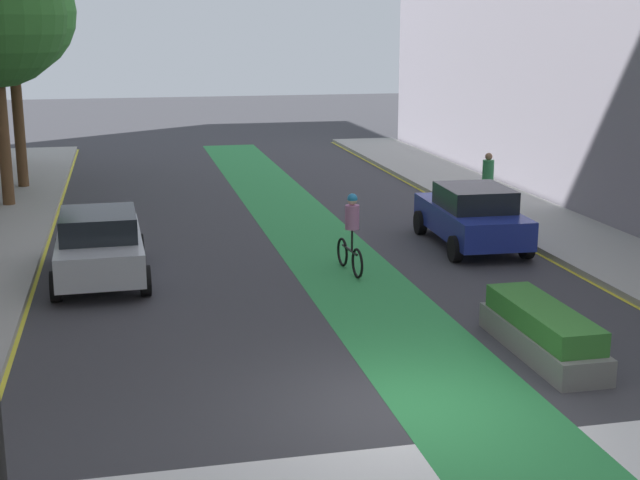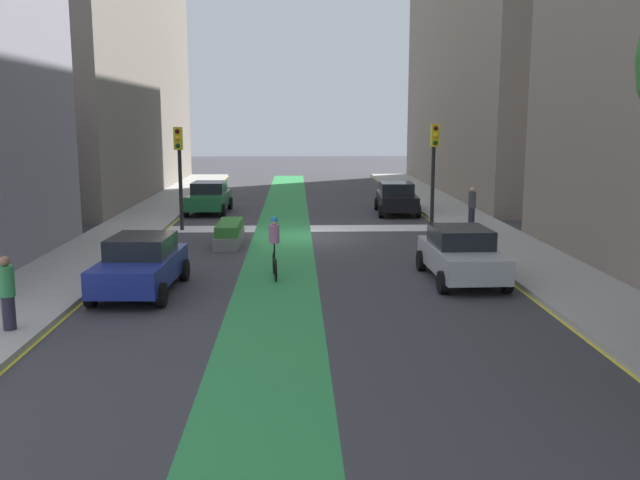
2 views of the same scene
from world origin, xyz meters
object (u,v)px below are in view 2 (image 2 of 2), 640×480
at_px(car_black_left_near, 397,198).
at_px(median_planter, 229,234).
at_px(car_green_right_near, 209,197).
at_px(cyclist_in_lane, 274,246).
at_px(traffic_signal_near_left, 434,157).
at_px(pedestrian_sidewalk_right_a, 7,293).
at_px(car_silver_left_far, 461,254).
at_px(traffic_signal_near_right, 179,159).
at_px(car_blue_right_far, 141,264).
at_px(pedestrian_sidewalk_left_a, 472,206).

xyz_separation_m(car_black_left_near, median_planter, (7.66, 8.26, -0.40)).
height_order(car_green_right_near, cyclist_in_lane, cyclist_in_lane).
height_order(car_green_right_near, car_black_left_near, same).
distance_m(cyclist_in_lane, median_planter, 6.00).
xyz_separation_m(traffic_signal_near_left, cyclist_in_lane, (6.54, 8.66, -2.20)).
bearing_deg(pedestrian_sidewalk_right_a, car_black_left_near, -120.40).
relative_size(car_green_right_near, cyclist_in_lane, 2.29).
xyz_separation_m(car_green_right_near, car_silver_left_far, (-9.33, 15.24, 0.00)).
distance_m(traffic_signal_near_right, traffic_signal_near_left, 10.81).
distance_m(traffic_signal_near_left, car_green_right_near, 12.11).
distance_m(traffic_signal_near_right, car_black_left_near, 11.41).
xyz_separation_m(car_green_right_near, median_planter, (-1.87, 8.90, -0.40)).
height_order(traffic_signal_near_left, median_planter, traffic_signal_near_left).
bearing_deg(median_planter, cyclist_in_lane, 108.58).
relative_size(traffic_signal_near_right, median_planter, 1.35).
distance_m(traffic_signal_near_left, car_silver_left_far, 9.67).
relative_size(traffic_signal_near_left, median_planter, 1.39).
height_order(traffic_signal_near_right, car_blue_right_far, traffic_signal_near_right).
xyz_separation_m(cyclist_in_lane, pedestrian_sidewalk_right_a, (5.70, 5.61, 0.03)).
bearing_deg(car_blue_right_far, traffic_signal_near_left, -134.29).
bearing_deg(pedestrian_sidewalk_right_a, car_blue_right_far, -118.29).
xyz_separation_m(traffic_signal_near_left, car_blue_right_far, (10.17, 10.43, -2.36)).
bearing_deg(car_black_left_near, car_silver_left_far, 89.21).
distance_m(traffic_signal_near_right, median_planter, 4.87).
height_order(pedestrian_sidewalk_right_a, pedestrian_sidewalk_left_a, pedestrian_sidewalk_right_a).
relative_size(traffic_signal_near_right, car_green_right_near, 1.04).
height_order(traffic_signal_near_right, car_green_right_near, traffic_signal_near_right).
bearing_deg(car_green_right_near, traffic_signal_near_right, 84.87).
height_order(car_green_right_near, median_planter, car_green_right_near).
bearing_deg(traffic_signal_near_right, cyclist_in_lane, 115.45).
bearing_deg(traffic_signal_near_left, cyclist_in_lane, 52.95).
bearing_deg(traffic_signal_near_right, pedestrian_sidewalk_right_a, 84.40).
height_order(car_green_right_near, pedestrian_sidewalk_left_a, pedestrian_sidewalk_left_a).
distance_m(pedestrian_sidewalk_left_a, median_planter, 10.90).
relative_size(traffic_signal_near_right, car_blue_right_far, 1.03).
height_order(car_silver_left_far, cyclist_in_lane, cyclist_in_lane).
distance_m(cyclist_in_lane, pedestrian_sidewalk_right_a, 8.00).
relative_size(car_silver_left_far, pedestrian_sidewalk_right_a, 2.55).
relative_size(cyclist_in_lane, pedestrian_sidewalk_right_a, 1.12).
relative_size(car_blue_right_far, pedestrian_sidewalk_left_a, 2.58).
distance_m(traffic_signal_near_left, car_black_left_near, 5.82).
relative_size(cyclist_in_lane, median_planter, 0.57).
relative_size(traffic_signal_near_left, car_black_left_near, 1.06).
xyz_separation_m(car_silver_left_far, cyclist_in_lane, (5.56, -0.67, 0.17)).
relative_size(car_blue_right_far, car_black_left_near, 1.00).
bearing_deg(car_blue_right_far, median_planter, -103.11).
height_order(car_blue_right_far, pedestrian_sidewalk_left_a, pedestrian_sidewalk_left_a).
xyz_separation_m(traffic_signal_near_left, car_black_left_near, (0.78, -5.26, -2.36)).
bearing_deg(traffic_signal_near_right, car_silver_left_far, 135.54).
distance_m(traffic_signal_near_right, car_blue_right_far, 11.00).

